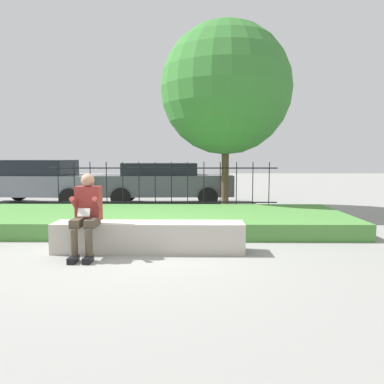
{
  "coord_description": "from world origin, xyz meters",
  "views": [
    {
      "loc": [
        0.94,
        -6.01,
        1.55
      ],
      "look_at": [
        0.84,
        1.53,
        0.84
      ],
      "focal_mm": 35.0,
      "sensor_mm": 36.0,
      "label": 1
    }
  ],
  "objects_px": {
    "tree_behind_fence": "(226,89)",
    "car_parked_center": "(164,182)",
    "car_parked_left": "(40,181)",
    "stone_bench": "(149,239)",
    "person_seated_reader": "(87,211)"
  },
  "relations": [
    {
      "from": "car_parked_center",
      "to": "tree_behind_fence",
      "type": "distance_m",
      "value": 3.61
    },
    {
      "from": "stone_bench",
      "to": "tree_behind_fence",
      "type": "relative_size",
      "value": 0.57
    },
    {
      "from": "car_parked_center",
      "to": "car_parked_left",
      "type": "xyz_separation_m",
      "value": [
        -4.11,
        -0.03,
        0.03
      ]
    },
    {
      "from": "stone_bench",
      "to": "tree_behind_fence",
      "type": "height_order",
      "value": "tree_behind_fence"
    },
    {
      "from": "stone_bench",
      "to": "car_parked_center",
      "type": "distance_m",
      "value": 6.35
    },
    {
      "from": "car_parked_left",
      "to": "tree_behind_fence",
      "type": "bearing_deg",
      "value": -8.13
    },
    {
      "from": "stone_bench",
      "to": "tree_behind_fence",
      "type": "bearing_deg",
      "value": 72.12
    },
    {
      "from": "tree_behind_fence",
      "to": "car_parked_center",
      "type": "bearing_deg",
      "value": 145.92
    },
    {
      "from": "car_parked_left",
      "to": "person_seated_reader",
      "type": "bearing_deg",
      "value": -58.46
    },
    {
      "from": "stone_bench",
      "to": "car_parked_center",
      "type": "height_order",
      "value": "car_parked_center"
    },
    {
      "from": "car_parked_center",
      "to": "car_parked_left",
      "type": "bearing_deg",
      "value": 177.56
    },
    {
      "from": "stone_bench",
      "to": "car_parked_center",
      "type": "xyz_separation_m",
      "value": [
        -0.29,
        6.33,
        0.52
      ]
    },
    {
      "from": "stone_bench",
      "to": "person_seated_reader",
      "type": "bearing_deg",
      "value": -162.55
    },
    {
      "from": "person_seated_reader",
      "to": "car_parked_center",
      "type": "distance_m",
      "value": 6.65
    },
    {
      "from": "stone_bench",
      "to": "car_parked_left",
      "type": "height_order",
      "value": "car_parked_left"
    }
  ]
}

